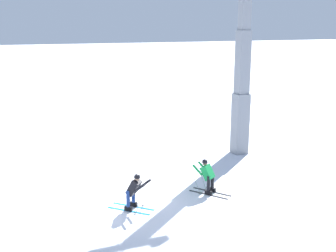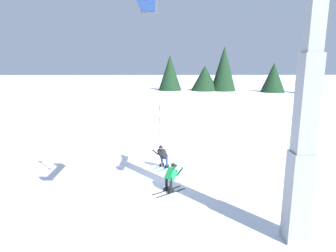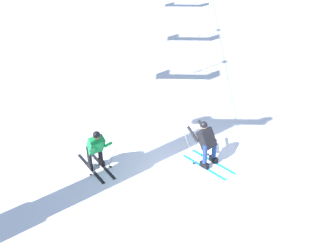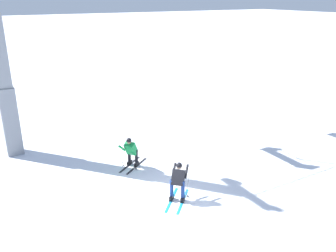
# 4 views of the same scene
# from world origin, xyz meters

# --- Properties ---
(ground_plane) EXTENTS (260.00, 260.00, 0.00)m
(ground_plane) POSITION_xyz_m (0.00, 0.00, 0.00)
(ground_plane) COLOR white
(skier_carving_main) EXTENTS (1.52, 1.54, 1.48)m
(skier_carving_main) POSITION_xyz_m (0.57, 0.00, 0.77)
(skier_carving_main) COLOR #198CCC
(skier_carving_main) RESTS_ON ground_plane
(lift_tower_near) EXTENTS (0.69, 2.55, 9.83)m
(lift_tower_near) POSITION_xyz_m (-3.89, 7.06, 4.13)
(lift_tower_near) COLOR gray
(lift_tower_near) RESTS_ON ground_plane
(skier_distant_uphill) EXTENTS (1.61, 1.36, 1.47)m
(skier_distant_uphill) POSITION_xyz_m (0.17, 3.13, 0.76)
(skier_distant_uphill) COLOR black
(skier_distant_uphill) RESTS_ON ground_plane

